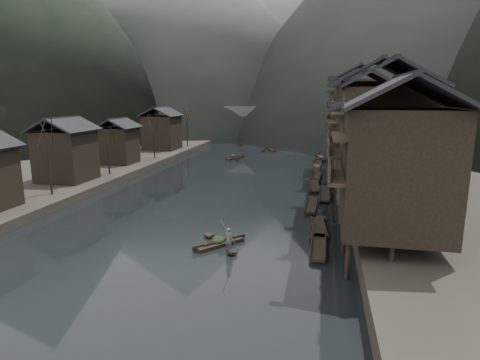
# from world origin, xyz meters

# --- Properties ---
(water) EXTENTS (300.00, 300.00, 0.00)m
(water) POSITION_xyz_m (0.00, 0.00, 0.00)
(water) COLOR black
(water) RESTS_ON ground
(right_bank) EXTENTS (40.00, 200.00, 1.80)m
(right_bank) POSITION_xyz_m (35.00, 40.00, 0.90)
(right_bank) COLOR #2D2823
(right_bank) RESTS_ON ground
(left_bank) EXTENTS (40.00, 200.00, 1.20)m
(left_bank) POSITION_xyz_m (-35.00, 40.00, 0.60)
(left_bank) COLOR #2D2823
(left_bank) RESTS_ON ground
(stilt_houses) EXTENTS (9.00, 67.60, 16.74)m
(stilt_houses) POSITION_xyz_m (17.28, 19.28, 9.15)
(stilt_houses) COLOR black
(stilt_houses) RESTS_ON ground
(left_houses) EXTENTS (8.10, 53.20, 8.73)m
(left_houses) POSITION_xyz_m (-20.50, 20.12, 5.66)
(left_houses) COLOR black
(left_houses) RESTS_ON left_bank
(bare_trees) EXTENTS (3.88, 62.69, 7.76)m
(bare_trees) POSITION_xyz_m (-17.00, 18.86, 6.55)
(bare_trees) COLOR black
(bare_trees) RESTS_ON left_bank
(moored_sampans) EXTENTS (2.65, 60.57, 0.47)m
(moored_sampans) POSITION_xyz_m (11.84, 22.47, 0.20)
(moored_sampans) COLOR black
(moored_sampans) RESTS_ON water
(midriver_boats) EXTENTS (10.32, 35.73, 0.44)m
(midriver_boats) POSITION_xyz_m (-3.43, 55.07, 0.20)
(midriver_boats) COLOR black
(midriver_boats) RESTS_ON water
(stone_bridge) EXTENTS (40.00, 6.00, 9.00)m
(stone_bridge) POSITION_xyz_m (-0.00, 72.00, 5.11)
(stone_bridge) COLOR #4C4C4F
(stone_bridge) RESTS_ON ground
(hills) EXTENTS (320.00, 380.00, 117.48)m
(hills) POSITION_xyz_m (7.54, 167.60, 53.63)
(hills) COLOR black
(hills) RESTS_ON ground
(hero_sampan) EXTENTS (3.72, 4.24, 0.43)m
(hero_sampan) POSITION_xyz_m (4.40, -6.32, 0.20)
(hero_sampan) COLOR black
(hero_sampan) RESTS_ON water
(cargo_heap) EXTENTS (1.06, 1.39, 0.64)m
(cargo_heap) POSITION_xyz_m (4.26, -6.15, 0.75)
(cargo_heap) COLOR black
(cargo_heap) RESTS_ON hero_sampan
(boatman) EXTENTS (0.78, 0.66, 1.83)m
(boatman) POSITION_xyz_m (5.48, -7.62, 1.35)
(boatman) COLOR #5C5C5F
(boatman) RESTS_ON hero_sampan
(bamboo_pole) EXTENTS (0.99, 2.45, 3.25)m
(bamboo_pole) POSITION_xyz_m (5.68, -7.62, 3.89)
(bamboo_pole) COLOR #8C7A51
(bamboo_pole) RESTS_ON boatman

